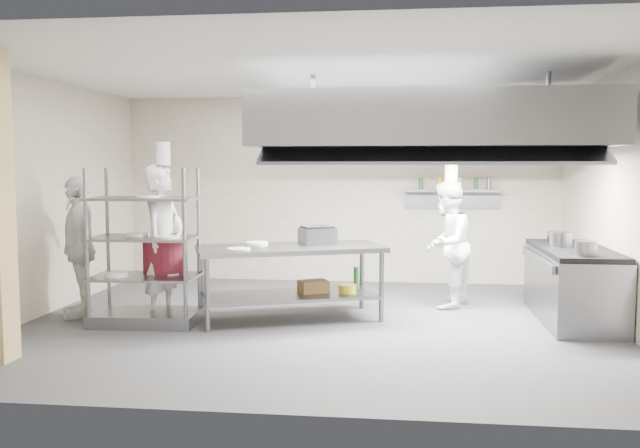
# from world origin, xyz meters

# --- Properties ---
(floor) EXTENTS (7.00, 7.00, 0.00)m
(floor) POSITION_xyz_m (0.00, 0.00, 0.00)
(floor) COLOR #272729
(floor) RESTS_ON ground
(ceiling) EXTENTS (7.00, 7.00, 0.00)m
(ceiling) POSITION_xyz_m (0.00, 0.00, 3.00)
(ceiling) COLOR silver
(ceiling) RESTS_ON wall_back
(wall_back) EXTENTS (7.00, 0.00, 7.00)m
(wall_back) POSITION_xyz_m (0.00, 3.00, 1.50)
(wall_back) COLOR #A0927F
(wall_back) RESTS_ON ground
(wall_left) EXTENTS (0.00, 6.00, 6.00)m
(wall_left) POSITION_xyz_m (-3.50, 0.00, 1.50)
(wall_left) COLOR #A0927F
(wall_left) RESTS_ON ground
(wall_right) EXTENTS (0.00, 6.00, 6.00)m
(wall_right) POSITION_xyz_m (3.50, 0.00, 1.50)
(wall_right) COLOR #A0927F
(wall_right) RESTS_ON ground
(exhaust_hood) EXTENTS (4.00, 2.50, 0.60)m
(exhaust_hood) POSITION_xyz_m (1.30, 0.40, 2.40)
(exhaust_hood) COLOR slate
(exhaust_hood) RESTS_ON ceiling
(hood_strip_a) EXTENTS (1.60, 0.12, 0.04)m
(hood_strip_a) POSITION_xyz_m (0.40, 0.40, 2.08)
(hood_strip_a) COLOR white
(hood_strip_a) RESTS_ON exhaust_hood
(hood_strip_b) EXTENTS (1.60, 0.12, 0.04)m
(hood_strip_b) POSITION_xyz_m (2.20, 0.40, 2.08)
(hood_strip_b) COLOR white
(hood_strip_b) RESTS_ON exhaust_hood
(wall_shelf) EXTENTS (1.50, 0.28, 0.04)m
(wall_shelf) POSITION_xyz_m (1.80, 2.84, 1.50)
(wall_shelf) COLOR slate
(wall_shelf) RESTS_ON wall_back
(island) EXTENTS (2.44, 1.68, 0.91)m
(island) POSITION_xyz_m (-0.35, 0.17, 0.46)
(island) COLOR slate
(island) RESTS_ON floor
(island_worktop) EXTENTS (2.44, 1.68, 0.06)m
(island_worktop) POSITION_xyz_m (-0.35, 0.17, 0.88)
(island_worktop) COLOR slate
(island_worktop) RESTS_ON island
(island_undershelf) EXTENTS (2.24, 1.53, 0.04)m
(island_undershelf) POSITION_xyz_m (-0.35, 0.17, 0.30)
(island_undershelf) COLOR slate
(island_undershelf) RESTS_ON island
(pass_rack) EXTENTS (1.27, 0.78, 1.87)m
(pass_rack) POSITION_xyz_m (-2.04, -0.26, 0.93)
(pass_rack) COLOR slate
(pass_rack) RESTS_ON floor
(cooking_range) EXTENTS (0.80, 2.00, 0.84)m
(cooking_range) POSITION_xyz_m (3.08, 0.50, 0.42)
(cooking_range) COLOR slate
(cooking_range) RESTS_ON floor
(range_top) EXTENTS (0.78, 1.96, 0.06)m
(range_top) POSITION_xyz_m (3.08, 0.50, 0.87)
(range_top) COLOR black
(range_top) RESTS_ON cooking_range
(chef_head) EXTENTS (0.57, 0.77, 1.90)m
(chef_head) POSITION_xyz_m (-1.90, 0.01, 0.95)
(chef_head) COLOR silver
(chef_head) RESTS_ON floor
(chef_line) EXTENTS (0.90, 1.00, 1.69)m
(chef_line) POSITION_xyz_m (1.60, 1.12, 0.85)
(chef_line) COLOR white
(chef_line) RESTS_ON floor
(chef_plating) EXTENTS (0.85, 1.12, 1.77)m
(chef_plating) POSITION_xyz_m (-3.00, 0.03, 0.88)
(chef_plating) COLOR silver
(chef_plating) RESTS_ON floor
(griddle) EXTENTS (0.52, 0.48, 0.20)m
(griddle) POSITION_xyz_m (-0.05, 0.41, 1.01)
(griddle) COLOR slate
(griddle) RESTS_ON island_worktop
(wicker_basket) EXTENTS (0.42, 0.38, 0.15)m
(wicker_basket) POSITION_xyz_m (-0.08, 0.29, 0.40)
(wicker_basket) COLOR olive
(wicker_basket) RESTS_ON island_undershelf
(stockpot) EXTENTS (0.26, 0.26, 0.18)m
(stockpot) POSITION_xyz_m (2.94, 0.58, 0.99)
(stockpot) COLOR slate
(stockpot) RESTS_ON range_top
(plate_stack) EXTENTS (0.28, 0.28, 0.05)m
(plate_stack) POSITION_xyz_m (-2.04, -0.26, 0.60)
(plate_stack) COLOR white
(plate_stack) RESTS_ON pass_rack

